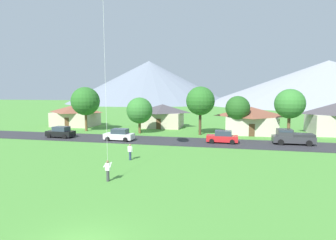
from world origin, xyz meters
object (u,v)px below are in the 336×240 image
tree_near_right (140,111)px  pickup_truck_charcoal_west_side (292,137)px  tree_far_right (238,108)px  parked_car_white_mid_east (119,135)px  house_left_center (250,120)px  parked_car_red_west_end (222,137)px  parked_car_black_mid_west (61,132)px  watcher_person (130,152)px  tree_center (290,104)px  tree_near_left (85,101)px  tree_left_of_center (200,101)px  house_right_center (76,115)px  house_leftmost (336,118)px  house_rightmost (163,115)px

tree_near_right → pickup_truck_charcoal_west_side: size_ratio=1.17×
tree_far_right → parked_car_white_mid_east: 19.23m
house_left_center → tree_far_right: 4.22m
parked_car_red_west_end → pickup_truck_charcoal_west_side: (9.07, 0.96, 0.19)m
parked_car_red_west_end → parked_car_white_mid_east: 14.58m
parked_car_black_mid_west → watcher_person: parked_car_black_mid_west is taller
tree_center → parked_car_white_mid_east: tree_center is taller
tree_near_left → tree_far_right: (26.50, 0.75, -0.94)m
tree_center → parked_car_black_mid_west: size_ratio=1.75×
tree_left_of_center → tree_center: (13.24, -1.52, -0.29)m
parked_car_red_west_end → pickup_truck_charcoal_west_side: size_ratio=0.81×
house_right_center → pickup_truck_charcoal_west_side: bearing=-17.0°
house_leftmost → house_rightmost: bearing=174.9°
tree_left_of_center → tree_far_right: tree_left_of_center is taller
tree_near_right → pickup_truck_charcoal_west_side: 23.81m
tree_near_left → tree_center: (33.79, -1.51, -0.09)m
parked_car_red_west_end → parked_car_white_mid_east: bearing=-174.6°
house_left_center → watcher_person: size_ratio=5.28×
house_leftmost → parked_car_red_west_end: house_leftmost is taller
pickup_truck_charcoal_west_side → house_left_center: bearing=116.2°
house_left_center → parked_car_white_mid_east: size_ratio=2.09×
parked_car_white_mid_east → tree_near_left: bearing=140.4°
house_rightmost → tree_far_right: bearing=-27.4°
tree_far_right → pickup_truck_charcoal_west_side: size_ratio=1.23×
tree_center → house_leftmost: bearing=38.8°
parked_car_red_west_end → house_rightmost: bearing=129.1°
tree_near_left → house_left_center: bearing=7.3°
house_left_center → house_rightmost: house_rightmost is taller
house_leftmost → tree_far_right: 16.69m
pickup_truck_charcoal_west_side → watcher_person: size_ratio=3.11×
tree_far_right → parked_car_black_mid_west: 28.01m
tree_left_of_center → pickup_truck_charcoal_west_side: bearing=-24.3°
parked_car_red_west_end → parked_car_black_mid_west: bearing=-177.8°
tree_center → tree_near_right: (-23.46, 0.98, -1.38)m
house_left_center → house_right_center: size_ratio=1.00×
tree_near_right → parked_car_red_west_end: bearing=-24.0°
house_right_center → tree_near_right: 17.58m
watcher_person → parked_car_red_west_end: bearing=51.2°
parked_car_red_west_end → watcher_person: bearing=-128.8°
tree_near_left → watcher_person: bearing=-50.0°
tree_near_right → parked_car_black_mid_west: 12.90m
tree_near_right → house_rightmost: bearing=77.7°
house_left_center → house_rightmost: size_ratio=1.08×
house_rightmost → house_left_center: bearing=-15.1°
house_leftmost → tree_left_of_center: 22.71m
tree_center → pickup_truck_charcoal_west_side: (-0.41, -4.28, -4.20)m
house_right_center → house_rightmost: size_ratio=1.07×
house_left_center → parked_car_black_mid_west: (-28.70, -11.36, -1.47)m
parked_car_white_mid_east → watcher_person: bearing=-61.7°
parked_car_red_west_end → watcher_person: parked_car_red_west_end is taller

